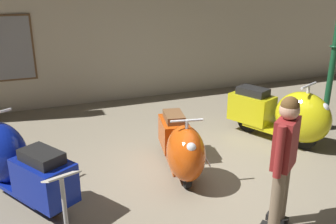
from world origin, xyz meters
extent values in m
plane|color=gray|center=(0.00, 0.00, 0.00)|extent=(60.00, 60.00, 0.00)
cube|color=#BCB29E|center=(0.00, 4.16, 1.71)|extent=(18.00, 0.20, 3.43)
cylinder|color=black|center=(-2.72, 0.76, 0.22)|extent=(0.31, 0.43, 0.44)
cylinder|color=silver|center=(-2.72, 0.76, 0.22)|extent=(0.19, 0.23, 0.20)
cylinder|color=black|center=(-2.17, -0.14, 0.22)|extent=(0.31, 0.43, 0.44)
cylinder|color=silver|center=(-2.17, -0.14, 0.22)|extent=(0.19, 0.23, 0.20)
cube|color=navy|center=(-2.45, 0.31, 0.20)|extent=(0.89, 1.11, 0.06)
ellipsoid|color=navy|center=(-2.69, 0.72, 0.54)|extent=(0.98, 1.10, 0.84)
cube|color=navy|center=(-2.20, -0.10, 0.47)|extent=(0.77, 0.88, 0.49)
cube|color=black|center=(-2.20, -0.10, 0.78)|extent=(0.54, 0.62, 0.13)
cylinder|color=black|center=(-0.37, -0.13, 0.20)|extent=(0.16, 0.41, 0.40)
cylinder|color=silver|center=(-0.37, -0.13, 0.20)|extent=(0.13, 0.19, 0.18)
cylinder|color=black|center=(-0.18, 0.79, 0.20)|extent=(0.16, 0.41, 0.40)
cylinder|color=silver|center=(-0.18, 0.79, 0.20)|extent=(0.13, 0.19, 0.18)
cube|color=#C6470F|center=(-0.27, 0.33, 0.18)|extent=(0.54, 1.00, 0.05)
ellipsoid|color=#C6470F|center=(-0.36, -0.09, 0.48)|extent=(0.67, 0.92, 0.76)
cube|color=#C6470F|center=(-0.19, 0.75, 0.42)|extent=(0.52, 0.74, 0.44)
cube|color=brown|center=(-0.19, 0.75, 0.70)|extent=(0.37, 0.52, 0.12)
sphere|color=silver|center=(-0.41, -0.36, 0.69)|extent=(0.15, 0.15, 0.15)
cylinder|color=silver|center=(-0.36, -0.11, 0.83)|extent=(0.04, 0.04, 0.28)
cylinder|color=silver|center=(-0.36, -0.11, 0.97)|extent=(0.44, 0.12, 0.03)
cube|color=silver|center=(-0.11, -0.14, 0.43)|extent=(0.14, 0.66, 0.02)
cylinder|color=black|center=(1.97, 0.26, 0.23)|extent=(0.27, 0.45, 0.46)
cylinder|color=silver|center=(1.97, 0.26, 0.23)|extent=(0.18, 0.23, 0.21)
cylinder|color=black|center=(1.54, 1.25, 0.23)|extent=(0.27, 0.45, 0.46)
cylinder|color=silver|center=(1.54, 1.25, 0.23)|extent=(0.18, 0.23, 0.21)
cube|color=gold|center=(1.76, 0.75, 0.21)|extent=(0.81, 1.16, 0.06)
ellipsoid|color=gold|center=(1.95, 0.31, 0.55)|extent=(0.93, 1.12, 0.87)
cube|color=gold|center=(1.56, 1.21, 0.48)|extent=(0.73, 0.89, 0.50)
cube|color=black|center=(1.56, 1.21, 0.80)|extent=(0.51, 0.63, 0.14)
sphere|color=silver|center=(2.08, 0.02, 0.79)|extent=(0.17, 0.17, 0.17)
cylinder|color=silver|center=(1.97, 0.28, 0.95)|extent=(0.05, 0.05, 0.32)
cylinder|color=silver|center=(1.97, 0.28, 1.11)|extent=(0.47, 0.24, 0.04)
cube|color=silver|center=(2.22, 0.43, 0.50)|extent=(0.32, 0.71, 0.03)
cylinder|color=#144728|center=(3.00, 0.86, 0.09)|extent=(0.28, 0.28, 0.18)
cylinder|color=#144728|center=(3.00, 0.86, 1.45)|extent=(0.11, 0.11, 2.55)
torus|color=#144728|center=(3.00, 0.86, 1.58)|extent=(0.19, 0.19, 0.04)
cube|color=black|center=(0.32, -1.26, 0.04)|extent=(0.22, 0.26, 0.08)
cylinder|color=#72604C|center=(0.33, -1.27, 0.47)|extent=(0.13, 0.13, 0.78)
cylinder|color=#72604C|center=(0.16, -1.40, 0.47)|extent=(0.13, 0.13, 0.78)
cube|color=maroon|center=(0.24, -1.34, 1.06)|extent=(0.41, 0.37, 0.56)
cylinder|color=maroon|center=(0.42, -1.20, 1.05)|extent=(0.09, 0.09, 0.57)
cylinder|color=maroon|center=(0.06, -1.47, 1.05)|extent=(0.09, 0.09, 0.57)
sphere|color=tan|center=(0.24, -1.34, 1.44)|extent=(0.21, 0.21, 0.21)
sphere|color=brown|center=(0.24, -1.34, 1.49)|extent=(0.19, 0.19, 0.19)
cylinder|color=#A5A5AD|center=(-2.05, -0.98, 0.48)|extent=(0.04, 0.04, 0.91)
cube|color=silver|center=(-2.05, -0.98, 0.95)|extent=(0.37, 0.31, 0.12)
camera|label=1|loc=(-2.22, -4.19, 2.69)|focal=39.18mm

